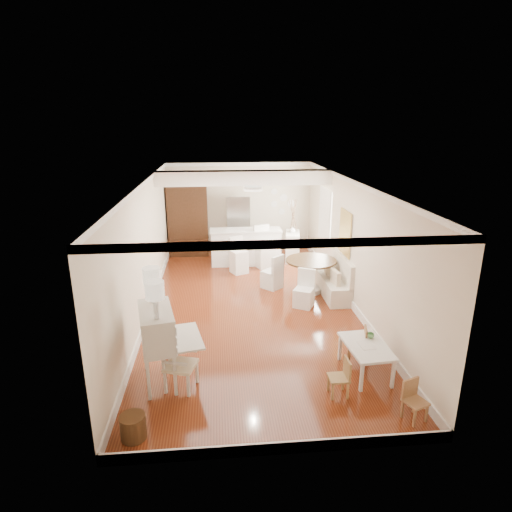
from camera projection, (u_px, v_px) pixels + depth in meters
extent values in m
plane|color=maroon|center=(251.00, 307.00, 9.65)|extent=(9.00, 9.00, 0.00)
cube|color=white|center=(251.00, 182.00, 8.80)|extent=(4.50, 9.00, 0.04)
cube|color=beige|center=(239.00, 208.00, 13.50)|extent=(4.50, 0.04, 2.80)
cube|color=beige|center=(283.00, 356.00, 4.95)|extent=(4.50, 0.04, 2.80)
cube|color=beige|center=(145.00, 250.00, 9.02)|extent=(0.04, 9.00, 2.80)
cube|color=beige|center=(353.00, 245.00, 9.42)|extent=(0.04, 9.00, 2.80)
cube|color=white|center=(244.00, 178.00, 10.95)|extent=(4.50, 0.45, 0.36)
cube|color=tan|center=(345.00, 233.00, 9.85)|extent=(0.04, 0.84, 1.04)
cube|color=white|center=(325.00, 215.00, 11.66)|extent=(0.04, 1.10, 1.40)
cylinder|color=#381E11|center=(201.00, 194.00, 13.23)|extent=(0.30, 0.03, 0.30)
cylinder|color=white|center=(253.00, 188.00, 8.34)|extent=(0.36, 0.36, 0.08)
cube|color=silver|center=(158.00, 346.00, 6.71)|extent=(1.17, 1.18, 1.26)
cube|color=beige|center=(181.00, 364.00, 6.60)|extent=(0.60, 0.60, 0.83)
cylinder|color=#492D16|center=(133.00, 427.00, 5.61)|extent=(0.37, 0.37, 0.34)
cube|color=white|center=(365.00, 359.00, 7.04)|extent=(0.70, 1.08, 0.52)
cube|color=#9D7947|center=(339.00, 377.00, 6.46)|extent=(0.30, 0.30, 0.61)
cube|color=#986E45|center=(357.00, 344.00, 7.41)|extent=(0.38, 0.38, 0.64)
cube|color=#A07149|center=(416.00, 401.00, 5.92)|extent=(0.37, 0.37, 0.59)
cube|color=silver|center=(333.00, 276.00, 10.15)|extent=(0.52, 1.60, 0.98)
cylinder|color=#4E3219|center=(311.00, 276.00, 10.38)|extent=(1.58, 1.58, 0.83)
cube|color=white|center=(304.00, 289.00, 9.57)|extent=(0.55, 0.56, 0.84)
cube|color=silver|center=(272.00, 271.00, 10.64)|extent=(0.60, 0.60, 0.88)
cube|color=white|center=(246.00, 247.00, 12.44)|extent=(2.05, 0.65, 1.03)
cube|color=white|center=(239.00, 255.00, 11.68)|extent=(0.53, 0.53, 1.00)
cube|color=silver|center=(264.00, 247.00, 12.15)|extent=(0.62, 0.62, 1.20)
cube|color=#381E11|center=(188.00, 219.00, 13.12)|extent=(1.20, 0.60, 2.30)
imported|color=silver|center=(250.00, 225.00, 13.34)|extent=(0.75, 0.65, 1.80)
cube|color=silver|center=(292.00, 246.00, 12.79)|extent=(0.54, 0.95, 0.85)
imported|color=#60A560|center=(371.00, 336.00, 7.18)|extent=(0.14, 0.14, 0.09)
imported|color=white|center=(293.00, 229.00, 12.65)|extent=(0.23, 0.23, 0.18)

